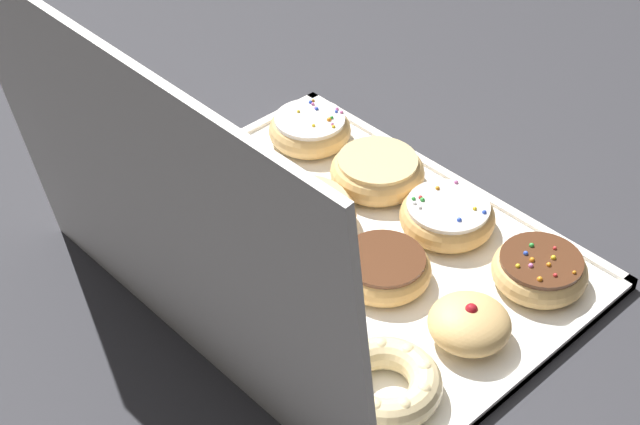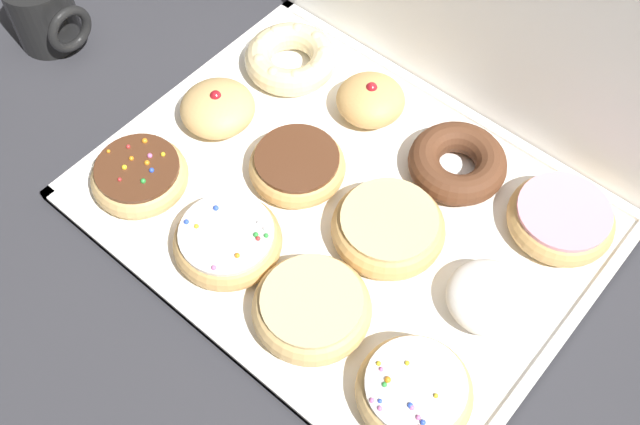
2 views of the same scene
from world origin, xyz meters
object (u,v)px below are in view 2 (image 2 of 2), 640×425
at_px(jelly_filled_donut_4, 219,107).
at_px(chocolate_frosted_donut_5, 300,163).
at_px(chocolate_cake_ring_donut_10, 457,163).
at_px(powdered_filled_donut_7, 488,298).
at_px(glazed_ring_donut_6, 387,229).
at_px(cruller_donut_8, 291,58).
at_px(jelly_filled_donut_9, 371,100).
at_px(pink_frosted_donut_11, 561,218).
at_px(sprinkle_donut_3, 414,391).
at_px(sprinkle_donut_0, 140,176).
at_px(coffee_mug, 45,12).
at_px(donut_box, 343,210).
at_px(sprinkle_donut_1, 228,241).
at_px(glazed_ring_donut_2, 312,308).

bearing_deg(jelly_filled_donut_4, chocolate_frosted_donut_5, 0.80).
bearing_deg(chocolate_cake_ring_donut_10, powdered_filled_donut_7, -45.14).
height_order(glazed_ring_donut_6, cruller_donut_8, glazed_ring_donut_6).
bearing_deg(jelly_filled_donut_9, pink_frosted_donut_11, 0.77).
xyz_separation_m(chocolate_frosted_donut_5, chocolate_cake_ring_donut_10, (0.13, 0.12, -0.00)).
relative_size(sprinkle_donut_3, cruller_donut_8, 0.96).
height_order(sprinkle_donut_0, sprinkle_donut_3, sprinkle_donut_3).
xyz_separation_m(sprinkle_donut_0, jelly_filled_donut_9, (0.13, 0.25, 0.00)).
relative_size(chocolate_frosted_donut_5, glazed_ring_donut_6, 0.90).
relative_size(sprinkle_donut_0, coffee_mug, 1.06).
bearing_deg(jelly_filled_donut_4, pink_frosted_donut_11, 18.34).
height_order(jelly_filled_donut_4, jelly_filled_donut_9, same).
bearing_deg(cruller_donut_8, powdered_filled_donut_7, -18.00).
relative_size(donut_box, coffee_mug, 5.27).
bearing_deg(sprinkle_donut_1, donut_box, 64.45).
bearing_deg(chocolate_cake_ring_donut_10, sprinkle_donut_1, -117.23).
distance_m(donut_box, pink_frosted_donut_11, 0.24).
relative_size(glazed_ring_donut_2, glazed_ring_donut_6, 0.98).
xyz_separation_m(sprinkle_donut_0, cruller_donut_8, (0.01, 0.25, -0.00)).
bearing_deg(chocolate_cake_ring_donut_10, jelly_filled_donut_9, 176.87).
bearing_deg(cruller_donut_8, chocolate_cake_ring_donut_10, 0.09).
relative_size(chocolate_frosted_donut_5, powdered_filled_donut_7, 1.29).
height_order(glazed_ring_donut_2, pink_frosted_donut_11, glazed_ring_donut_2).
bearing_deg(pink_frosted_donut_11, glazed_ring_donut_2, -117.62).
bearing_deg(sprinkle_donut_3, glazed_ring_donut_2, 179.02).
relative_size(donut_box, powdered_filled_donut_7, 6.33).
bearing_deg(donut_box, sprinkle_donut_1, -115.55).
height_order(donut_box, jelly_filled_donut_9, jelly_filled_donut_9).
relative_size(sprinkle_donut_1, powdered_filled_donut_7, 1.36).
bearing_deg(donut_box, coffee_mug, -175.45).
relative_size(donut_box, chocolate_cake_ring_donut_10, 4.83).
bearing_deg(jelly_filled_donut_9, sprinkle_donut_3, -45.04).
height_order(sprinkle_donut_1, glazed_ring_donut_2, sprinkle_donut_1).
bearing_deg(sprinkle_donut_3, jelly_filled_donut_4, 161.40).
relative_size(cruller_donut_8, jelly_filled_donut_9, 1.41).
height_order(powdered_filled_donut_7, chocolate_cake_ring_donut_10, powdered_filled_donut_7).
relative_size(glazed_ring_donut_2, coffee_mug, 1.18).
relative_size(sprinkle_donut_3, coffee_mug, 1.08).
bearing_deg(chocolate_frosted_donut_5, cruller_donut_8, 135.38).
height_order(glazed_ring_donut_2, powdered_filled_donut_7, powdered_filled_donut_7).
height_order(chocolate_frosted_donut_5, coffee_mug, coffee_mug).
distance_m(chocolate_cake_ring_donut_10, coffee_mug, 0.56).
height_order(powdered_filled_donut_7, pink_frosted_donut_11, powdered_filled_donut_7).
relative_size(donut_box, jelly_filled_donut_4, 6.08).
bearing_deg(jelly_filled_donut_9, donut_box, -63.22).
xyz_separation_m(sprinkle_donut_0, powdered_filled_donut_7, (0.38, 0.12, 0.00)).
height_order(sprinkle_donut_1, chocolate_cake_ring_donut_10, sprinkle_donut_1).
bearing_deg(jelly_filled_donut_9, coffee_mug, -157.62).
relative_size(sprinkle_donut_0, chocolate_cake_ring_donut_10, 0.97).
xyz_separation_m(jelly_filled_donut_4, powdered_filled_donut_7, (0.38, -0.00, -0.00)).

